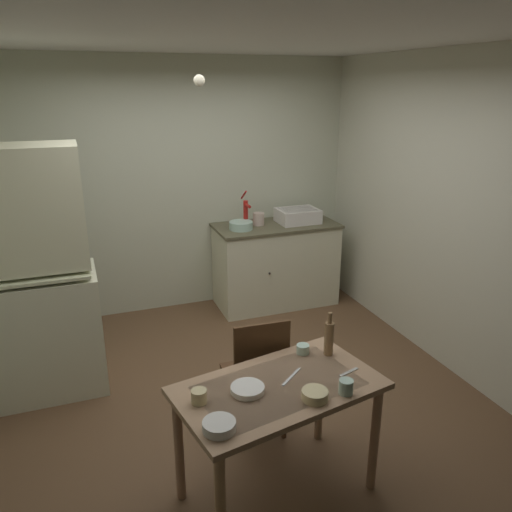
{
  "coord_description": "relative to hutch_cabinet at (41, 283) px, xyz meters",
  "views": [
    {
      "loc": [
        -1.09,
        -3.37,
        2.37
      ],
      "look_at": [
        0.14,
        -0.04,
        1.15
      ],
      "focal_mm": 35.08,
      "sensor_mm": 36.0,
      "label": 1
    }
  ],
  "objects": [
    {
      "name": "counter_cabinet",
      "position": [
        2.34,
        0.93,
        -0.46
      ],
      "size": [
        1.34,
        0.64,
        0.93
      ],
      "color": "beige",
      "rests_on": "ground"
    },
    {
      "name": "dining_table",
      "position": [
        1.28,
        -1.68,
        -0.28
      ],
      "size": [
        1.26,
        0.86,
        0.76
      ],
      "color": "tan",
      "rests_on": "ground"
    },
    {
      "name": "teaspoon_near_bowl",
      "position": [
        1.72,
        -1.7,
        -0.16
      ],
      "size": [
        0.15,
        0.06,
        0.0
      ],
      "primitive_type": "cube",
      "rotation": [
        0.0,
        0.0,
        3.44
      ],
      "color": "beige",
      "rests_on": "dining_table"
    },
    {
      "name": "glass_bottle",
      "position": [
        1.71,
        -1.47,
        -0.05
      ],
      "size": [
        0.06,
        0.06,
        0.29
      ],
      "color": "olive",
      "rests_on": "dining_table"
    },
    {
      "name": "soup_bowl_small",
      "position": [
        0.86,
        -1.94,
        -0.14
      ],
      "size": [
        0.17,
        0.17,
        0.05
      ],
      "primitive_type": "cylinder",
      "color": "white",
      "rests_on": "dining_table"
    },
    {
      "name": "pendant_bulb",
      "position": [
        1.21,
        -0.36,
        1.47
      ],
      "size": [
        0.08,
        0.08,
        0.08
      ],
      "primitive_type": "sphere",
      "color": "#F9EFCC"
    },
    {
      "name": "ground_plane",
      "position": [
        1.41,
        -0.56,
        -0.92
      ],
      "size": [
        4.66,
        4.66,
        0.0
      ],
      "primitive_type": "plane",
      "color": "brown"
    },
    {
      "name": "ceiling_slab",
      "position": [
        1.41,
        -0.56,
        1.79
      ],
      "size": [
        3.76,
        3.72,
        0.1
      ],
      "primitive_type": "cube",
      "color": "white"
    },
    {
      "name": "stoneware_crock",
      "position": [
        2.16,
        0.98,
        0.07
      ],
      "size": [
        0.12,
        0.12,
        0.13
      ],
      "primitive_type": "cylinder",
      "color": "beige",
      "rests_on": "counter_cabinet"
    },
    {
      "name": "mug_dark",
      "position": [
        1.6,
        -1.88,
        -0.12
      ],
      "size": [
        0.08,
        0.08,
        0.08
      ],
      "primitive_type": "cylinder",
      "color": "#ADD1C1",
      "rests_on": "dining_table"
    },
    {
      "name": "sauce_dish",
      "position": [
        1.41,
        -1.87,
        -0.14
      ],
      "size": [
        0.15,
        0.15,
        0.05
      ],
      "primitive_type": "cylinder",
      "color": "beige",
      "rests_on": "dining_table"
    },
    {
      "name": "teacup_cream",
      "position": [
        0.82,
        -1.68,
        -0.13
      ],
      "size": [
        0.09,
        0.09,
        0.07
      ],
      "primitive_type": "cylinder",
      "color": "beige",
      "rests_on": "dining_table"
    },
    {
      "name": "hand_pump",
      "position": [
        2.01,
        0.98,
        0.17
      ],
      "size": [
        0.05,
        0.27,
        0.39
      ],
      "color": "#B21E19",
      "rests_on": "counter_cabinet"
    },
    {
      "name": "chair_far_side",
      "position": [
        1.36,
        -1.13,
        -0.43
      ],
      "size": [
        0.42,
        0.42,
        0.92
      ],
      "color": "#4F311C",
      "rests_on": "ground"
    },
    {
      "name": "hutch_cabinet",
      "position": [
        0.0,
        0.0,
        0.0
      ],
      "size": [
        0.81,
        0.59,
        1.97
      ],
      "color": "beige",
      "rests_on": "ground"
    },
    {
      "name": "mixing_bowl_counter",
      "position": [
        1.92,
        0.88,
        0.05
      ],
      "size": [
        0.25,
        0.25,
        0.08
      ],
      "primitive_type": "cylinder",
      "color": "#ADD1C1",
      "rests_on": "counter_cabinet"
    },
    {
      "name": "wall_right",
      "position": [
        3.29,
        -0.56,
        0.41
      ],
      "size": [
        0.1,
        3.72,
        2.66
      ],
      "primitive_type": "cube",
      "color": "beige",
      "rests_on": "ground"
    },
    {
      "name": "mug_tall",
      "position": [
        1.56,
        -1.4,
        -0.14
      ],
      "size": [
        0.08,
        0.08,
        0.06
      ],
      "primitive_type": "cylinder",
      "color": "#ADD1C1",
      "rests_on": "dining_table"
    },
    {
      "name": "sink_basin",
      "position": [
        2.6,
        0.93,
        0.08
      ],
      "size": [
        0.44,
        0.34,
        0.15
      ],
      "color": "white",
      "rests_on": "counter_cabinet"
    },
    {
      "name": "wall_back",
      "position": [
        1.41,
        1.3,
        0.41
      ],
      "size": [
        3.76,
        0.1,
        2.66
      ],
      "primitive_type": "cube",
      "color": "beige",
      "rests_on": "ground"
    },
    {
      "name": "serving_bowl_wide",
      "position": [
        1.1,
        -1.68,
        -0.15
      ],
      "size": [
        0.19,
        0.19,
        0.03
      ],
      "primitive_type": "cylinder",
      "color": "white",
      "rests_on": "dining_table"
    },
    {
      "name": "table_knife",
      "position": [
        1.38,
        -1.63,
        -0.16
      ],
      "size": [
        0.18,
        0.15,
        0.0
      ],
      "primitive_type": "cube",
      "rotation": [
        0.0,
        0.0,
        0.68
      ],
      "color": "silver",
      "rests_on": "dining_table"
    }
  ]
}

